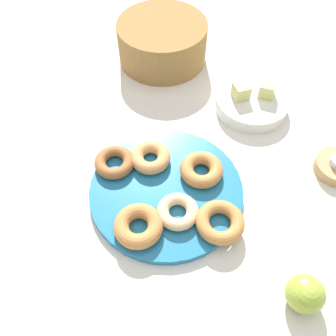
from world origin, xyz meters
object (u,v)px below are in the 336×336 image
fruit_bowl (251,103)px  donut_5 (220,222)px  candle_holder (336,167)px  basket (162,42)px  donut_3 (151,157)px  melon_chunk_left (241,91)px  donut_plate (166,190)px  donut_2 (178,212)px  donut_1 (201,170)px  donut_4 (138,226)px  melon_chunk_right (267,90)px  apple (305,294)px  donut_0 (114,162)px

fruit_bowl → donut_5: bearing=-100.4°
candle_holder → fruit_bowl: (-0.18, 0.17, 0.00)m
donut_5 → basket: (-0.18, 0.51, 0.02)m
donut_3 → melon_chunk_left: 0.28m
donut_plate → donut_2: donut_2 is taller
donut_1 → donut_4: 0.18m
donut_3 → basket: bearing=93.9°
donut_2 → melon_chunk_right: size_ratio=2.27×
donut_2 → melon_chunk_left: size_ratio=2.27×
donut_1 → donut_3: same height
donut_3 → candle_holder: (0.40, 0.04, -0.02)m
donut_1 → apple: apple is taller
donut_plate → donut_1: donut_1 is taller
donut_1 → basket: basket is taller
donut_0 → donut_2: size_ratio=1.04×
donut_1 → donut_2: donut_1 is taller
donut_4 → donut_plate: bearing=68.2°
melon_chunk_right → apple: (0.05, -0.47, -0.02)m
donut_plate → donut_4: 0.11m
fruit_bowl → donut_3: bearing=-136.2°
donut_plate → apple: apple is taller
donut_4 → melon_chunk_left: 0.41m
candle_holder → melon_chunk_right: size_ratio=2.56×
donut_2 → donut_plate: bearing=117.5°
donut_1 → candle_holder: 0.30m
donut_3 → fruit_bowl: donut_3 is taller
donut_2 → candle_holder: 0.37m
candle_holder → donut_plate: bearing=-163.8°
melon_chunk_left → apple: (0.11, -0.46, -0.02)m
donut_3 → donut_5: donut_3 is taller
donut_5 → apple: size_ratio=1.40×
donut_plate → donut_0: donut_0 is taller
donut_2 → fruit_bowl: bearing=66.3°
donut_1 → donut_5: bearing=-69.3°
donut_plate → basket: bearing=98.8°
donut_5 → melon_chunk_right: melon_chunk_right is taller
candle_holder → basket: 0.54m
donut_0 → melon_chunk_right: 0.40m
donut_5 → candle_holder: (0.24, 0.17, -0.02)m
donut_0 → apple: (0.38, -0.23, 0.00)m
donut_0 → donut_3: (0.07, 0.02, 0.00)m
donut_plate → basket: basket is taller
donut_2 → basket: bearing=101.2°
melon_chunk_left → melon_chunk_right: 0.06m
donut_2 → donut_4: donut_4 is taller
fruit_bowl → melon_chunk_left: size_ratio=4.90×
basket → fruit_bowl: bearing=-34.0°
melon_chunk_left → donut_2: bearing=-109.1°
donut_0 → donut_2: (0.15, -0.10, -0.00)m
donut_0 → donut_2: 0.18m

